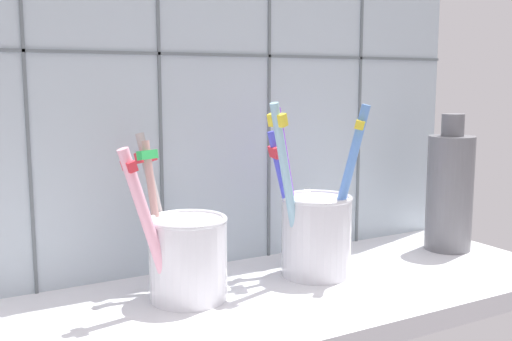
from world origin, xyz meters
The scene contains 5 objects.
counter_slab centered at (0.00, 0.00, 1.00)cm, with size 64.00×22.00×2.00cm, color silver.
tile_wall_back centered at (0.00, 12.00, 22.50)cm, with size 64.00×2.20×45.00cm.
toothbrush_cup_left centered at (-7.38, 2.66, 6.34)cm, with size 10.40×10.21×15.10cm.
toothbrush_cup_right centered at (6.97, 2.54, 6.90)cm, with size 10.84×8.97×18.06cm.
ceramic_vase centered at (26.45, 2.75, 9.13)cm, with size 5.39×5.39×16.16cm.
Camera 1 is at (-28.19, -47.42, 22.09)cm, focal length 42.59 mm.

